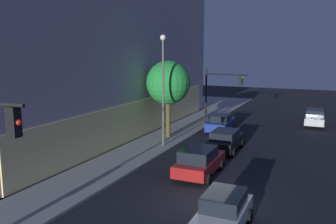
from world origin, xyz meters
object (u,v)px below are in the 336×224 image
(sidewalk_tree, at_px, (168,83))
(car_silver, at_px, (315,117))
(traffic_light_far_corner, at_px, (219,88))
(car_blue, at_px, (221,123))
(modern_building, at_px, (44,36))
(car_white, at_px, (222,214))
(car_black, at_px, (226,140))
(car_red, at_px, (199,161))
(street_lamp_sidewalk, at_px, (163,78))

(sidewalk_tree, distance_m, car_silver, 16.37)
(traffic_light_far_corner, height_order, car_blue, traffic_light_far_corner)
(modern_building, relative_size, car_blue, 6.90)
(car_white, bearing_deg, car_black, 14.76)
(traffic_light_far_corner, bearing_deg, modern_building, 116.12)
(traffic_light_far_corner, bearing_deg, car_red, -168.01)
(car_silver, bearing_deg, traffic_light_far_corner, 116.07)
(car_red, distance_m, car_blue, 12.46)
(car_red, xyz_separation_m, car_black, (5.91, -0.01, -0.04))
(street_lamp_sidewalk, height_order, car_silver, street_lamp_sidewalk)
(modern_building, distance_m, traffic_light_far_corner, 17.78)
(car_red, xyz_separation_m, car_blue, (12.27, 2.19, -0.06))
(car_red, distance_m, car_silver, 19.75)
(car_blue, bearing_deg, sidewalk_tree, 142.14)
(traffic_light_far_corner, xyz_separation_m, car_red, (-14.55, -3.09, -3.00))
(modern_building, bearing_deg, car_white, -121.62)
(traffic_light_far_corner, xyz_separation_m, sidewalk_tree, (-6.72, 2.54, 0.94))
(sidewalk_tree, height_order, car_white, sidewalk_tree)
(traffic_light_far_corner, relative_size, car_silver, 1.20)
(car_black, height_order, car_silver, car_black)
(traffic_light_far_corner, relative_size, car_black, 1.20)
(modern_building, xyz_separation_m, street_lamp_sidewalk, (-2.18, -13.68, -3.44))
(sidewalk_tree, bearing_deg, car_red, -144.27)
(car_black, height_order, car_blue, car_blue)
(street_lamp_sidewalk, distance_m, car_black, 6.70)
(street_lamp_sidewalk, bearing_deg, car_red, -135.90)
(traffic_light_far_corner, height_order, car_red, traffic_light_far_corner)
(street_lamp_sidewalk, bearing_deg, traffic_light_far_corner, -9.55)
(car_blue, height_order, car_silver, car_blue)
(modern_building, distance_m, car_red, 21.27)
(street_lamp_sidewalk, xyz_separation_m, car_silver, (14.02, -10.48, -4.63))
(street_lamp_sidewalk, bearing_deg, car_black, -77.56)
(sidewalk_tree, bearing_deg, car_white, -147.86)
(car_white, xyz_separation_m, car_red, (6.27, 3.22, 0.05))
(sidewalk_tree, relative_size, car_red, 1.43)
(street_lamp_sidewalk, bearing_deg, car_silver, -36.80)
(car_silver, bearing_deg, car_red, 163.02)
(car_white, xyz_separation_m, car_silver, (25.15, -2.54, -0.00))
(car_blue, xyz_separation_m, car_silver, (6.62, -7.95, 0.02))
(sidewalk_tree, height_order, car_blue, sidewalk_tree)
(sidewalk_tree, xyz_separation_m, car_white, (-14.10, -8.86, -3.98))
(sidewalk_tree, relative_size, car_blue, 1.37)
(street_lamp_sidewalk, relative_size, car_black, 1.82)
(street_lamp_sidewalk, xyz_separation_m, car_red, (-4.87, -4.72, -4.58))
(traffic_light_far_corner, xyz_separation_m, car_black, (-8.64, -3.11, -3.04))
(modern_building, bearing_deg, car_red, -110.95)
(modern_building, bearing_deg, traffic_light_far_corner, -63.88)
(car_white, bearing_deg, traffic_light_far_corner, 16.87)
(street_lamp_sidewalk, distance_m, sidewalk_tree, 3.17)
(car_white, distance_m, car_silver, 25.28)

